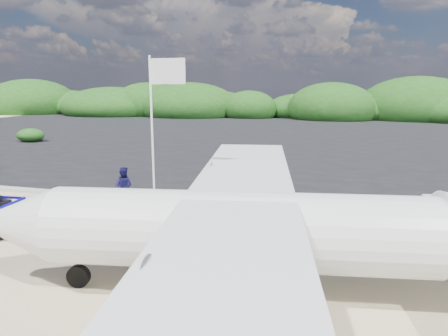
# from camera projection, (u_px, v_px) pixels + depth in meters

# --- Properties ---
(ground) EXTENTS (160.00, 160.00, 0.00)m
(ground) POSITION_uv_depth(u_px,v_px,m) (113.00, 248.00, 12.58)
(ground) COLOR beige
(asphalt_apron) EXTENTS (90.00, 50.00, 0.04)m
(asphalt_apron) POSITION_uv_depth(u_px,v_px,m) (265.00, 136.00, 40.97)
(asphalt_apron) COLOR #B2B2B2
(asphalt_apron) RESTS_ON ground
(vegetation_band) EXTENTS (124.00, 8.00, 4.40)m
(vegetation_band) POSITION_uv_depth(u_px,v_px,m) (290.00, 118.00, 64.63)
(vegetation_band) COLOR #B2B2B2
(vegetation_band) RESTS_ON ground
(flagpole) EXTENTS (1.19, 0.50, 5.96)m
(flagpole) POSITION_uv_depth(u_px,v_px,m) (156.00, 234.00, 13.72)
(flagpole) COLOR white
(flagpole) RESTS_ON ground
(signboard) EXTENTS (1.87, 0.57, 1.54)m
(signboard) POSITION_uv_depth(u_px,v_px,m) (230.00, 258.00, 11.87)
(signboard) COLOR brown
(signboard) RESTS_ON ground
(crew_a) EXTENTS (0.64, 0.47, 1.61)m
(crew_a) POSITION_uv_depth(u_px,v_px,m) (161.00, 212.00, 13.55)
(crew_a) COLOR #141349
(crew_a) RESTS_ON ground
(crew_b) EXTENTS (0.88, 0.72, 1.70)m
(crew_b) POSITION_uv_depth(u_px,v_px,m) (124.00, 186.00, 16.85)
(crew_b) COLOR #141349
(crew_b) RESTS_ON ground
(aircraft_large) EXTENTS (19.02, 19.02, 4.98)m
(aircraft_large) POSITION_uv_depth(u_px,v_px,m) (412.00, 144.00, 34.83)
(aircraft_large) COLOR #B2B2B2
(aircraft_large) RESTS_ON ground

